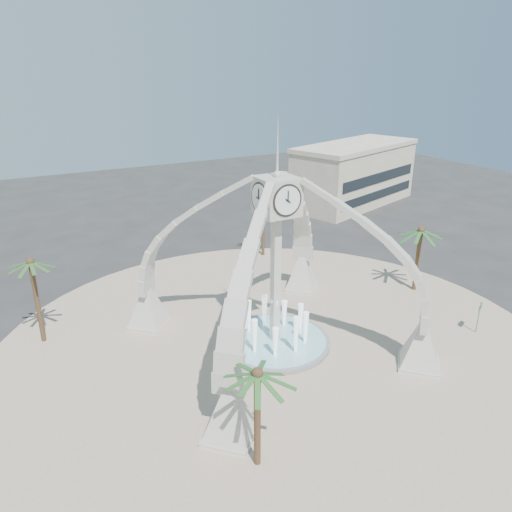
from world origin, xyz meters
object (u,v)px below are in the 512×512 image
fountain (275,341)px  palm_east (421,231)px  clock_tower (276,262)px  palm_south (257,375)px  street_sign (479,311)px  palm_west (30,263)px  palm_north (263,208)px

fountain → palm_east: (15.79, 1.94, 5.30)m
clock_tower → palm_south: size_ratio=2.93×
fountain → palm_south: 12.68m
street_sign → palm_west: bearing=129.7°
palm_east → street_sign: (-1.60, -7.89, -3.73)m
fountain → palm_south: bearing=-125.3°
street_sign → fountain: bearing=133.7°
palm_west → palm_south: 19.75m
palm_east → palm_north: size_ratio=1.09×
clock_tower → palm_west: (-14.59, 8.60, -0.32)m
fountain → street_sign: bearing=-22.7°
fountain → palm_south: size_ratio=1.31×
palm_west → street_sign: 32.53m
palm_north → street_sign: palm_north is taller
fountain → street_sign: size_ratio=3.09×
palm_south → palm_east: bearing=26.9°
palm_west → street_sign: size_ratio=2.68×
clock_tower → street_sign: (14.18, -5.95, -4.64)m
clock_tower → fountain: bearing=90.0°
palm_west → street_sign: (28.77, -14.55, -4.32)m
palm_west → palm_south: size_ratio=1.14×
clock_tower → palm_west: size_ratio=2.58×
fountain → palm_west: palm_west is taller
fountain → palm_north: 18.66m
palm_east → street_sign: size_ratio=2.48×
clock_tower → palm_south: 11.68m
palm_east → palm_south: size_ratio=1.05×
palm_west → palm_south: palm_west is taller
palm_east → palm_south: 25.24m
palm_north → street_sign: bearing=-74.7°
clock_tower → palm_east: 15.93m
fountain → palm_east: size_ratio=1.25×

